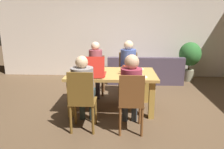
% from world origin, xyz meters
% --- Properties ---
extents(ground_plane, '(20.00, 20.00, 0.00)m').
position_xyz_m(ground_plane, '(0.00, 0.00, 0.00)').
color(ground_plane, brown).
extents(back_wall, '(7.21, 0.12, 2.76)m').
position_xyz_m(back_wall, '(0.00, 2.62, 1.38)').
color(back_wall, silver).
rests_on(back_wall, ground).
extents(dining_table, '(1.67, 0.98, 0.74)m').
position_xyz_m(dining_table, '(0.00, 0.00, 0.63)').
color(dining_table, tan).
rests_on(dining_table, ground).
extents(chair_0, '(0.40, 0.40, 0.90)m').
position_xyz_m(chair_0, '(-0.41, 0.92, 0.48)').
color(chair_0, brown).
rests_on(chair_0, ground).
extents(person_0, '(0.31, 0.54, 1.25)m').
position_xyz_m(person_0, '(-0.41, 0.79, 0.73)').
color(person_0, '#393349').
rests_on(person_0, ground).
extents(chair_1, '(0.40, 0.39, 0.99)m').
position_xyz_m(chair_1, '(-0.41, -0.90, 0.53)').
color(chair_1, brown).
rests_on(chair_1, ground).
extents(person_1, '(0.35, 0.56, 1.20)m').
position_xyz_m(person_1, '(-0.41, -0.75, 0.71)').
color(person_1, '#31403C').
rests_on(person_1, ground).
extents(chair_2, '(0.39, 0.45, 0.97)m').
position_xyz_m(chair_2, '(0.34, -0.91, 0.53)').
color(chair_2, brown).
rests_on(chair_2, ground).
extents(person_2, '(0.32, 0.52, 1.23)m').
position_xyz_m(person_2, '(0.34, -0.75, 0.73)').
color(person_2, '#333A42').
rests_on(person_2, ground).
extents(chair_3, '(0.45, 0.43, 0.97)m').
position_xyz_m(chair_3, '(0.34, 0.96, 0.55)').
color(chair_3, olive).
rests_on(chair_3, ground).
extents(person_3, '(0.35, 0.51, 1.28)m').
position_xyz_m(person_3, '(0.34, 0.81, 0.76)').
color(person_3, '#3F3547').
rests_on(person_3, ground).
extents(pizza_box_0, '(0.37, 0.50, 0.37)m').
position_xyz_m(pizza_box_0, '(-0.29, -0.21, 0.80)').
color(pizza_box_0, red).
rests_on(pizza_box_0, dining_table).
extents(plate_0, '(0.21, 0.21, 0.03)m').
position_xyz_m(plate_0, '(0.54, 0.32, 0.75)').
color(plate_0, white).
rests_on(plate_0, dining_table).
extents(plate_1, '(0.24, 0.24, 0.01)m').
position_xyz_m(plate_1, '(0.53, -0.30, 0.75)').
color(plate_1, white).
rests_on(plate_1, dining_table).
extents(plate_2, '(0.23, 0.23, 0.01)m').
position_xyz_m(plate_2, '(-0.52, 0.32, 0.75)').
color(plate_2, white).
rests_on(plate_2, dining_table).
extents(drinking_glass_0, '(0.07, 0.07, 0.14)m').
position_xyz_m(drinking_glass_0, '(0.24, 0.04, 0.81)').
color(drinking_glass_0, '#BD482B').
rests_on(drinking_glass_0, dining_table).
extents(drinking_glass_1, '(0.07, 0.07, 0.10)m').
position_xyz_m(drinking_glass_1, '(-0.74, -0.06, 0.79)').
color(drinking_glass_1, '#E3C15F').
rests_on(drinking_glass_1, dining_table).
extents(drinking_glass_2, '(0.07, 0.07, 0.13)m').
position_xyz_m(drinking_glass_2, '(0.21, -0.09, 0.81)').
color(drinking_glass_2, '#B7492F').
rests_on(drinking_glass_2, dining_table).
extents(drinking_glass_3, '(0.08, 0.08, 0.11)m').
position_xyz_m(drinking_glass_3, '(0.39, 0.14, 0.80)').
color(drinking_glass_3, silver).
rests_on(drinking_glass_3, dining_table).
extents(couch, '(2.05, 0.88, 0.75)m').
position_xyz_m(couch, '(0.83, 1.96, 0.27)').
color(couch, '#504454').
rests_on(couch, ground).
extents(potted_plant, '(0.61, 0.61, 1.12)m').
position_xyz_m(potted_plant, '(2.12, 2.10, 0.72)').
color(potted_plant, gray).
rests_on(potted_plant, ground).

